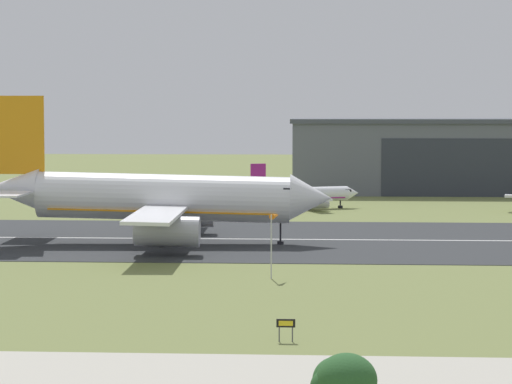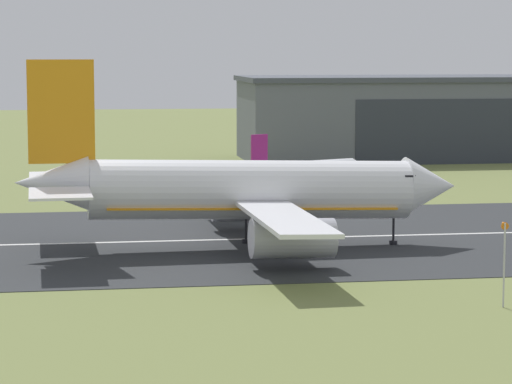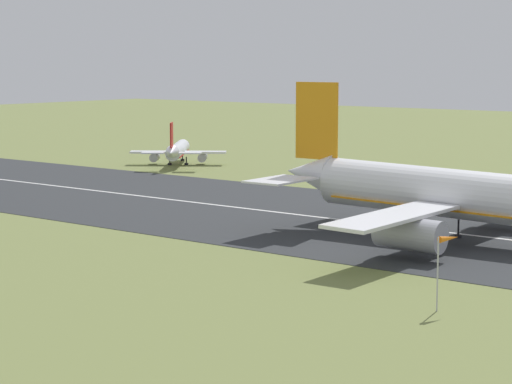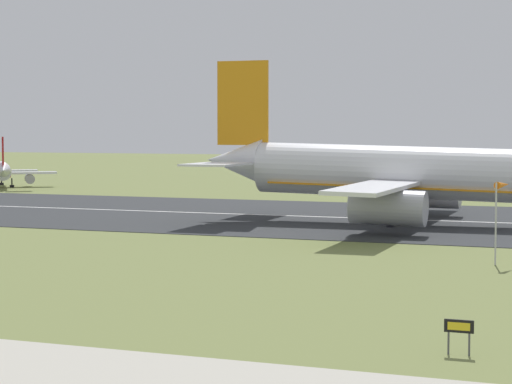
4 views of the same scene
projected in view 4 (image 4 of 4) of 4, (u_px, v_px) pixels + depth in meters
ground_plane at (137, 271)px, 76.82m from camera, size 670.16×670.16×0.00m
runway_strip at (328, 217)px, 123.25m from camera, size 430.16×49.63×0.06m
runway_centreline at (328, 217)px, 123.25m from camera, size 387.14×0.70×0.01m
airplane_landing at (392, 174)px, 113.72m from camera, size 45.02×49.68×19.08m
airplane_parked_centre at (2, 171)px, 186.60m from camera, size 21.61×24.68×9.60m
windsock_pole at (502, 190)px, 80.52m from camera, size 1.21×2.57×6.70m
runway_sign at (459, 329)px, 47.99m from camera, size 1.42×0.14×1.73m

